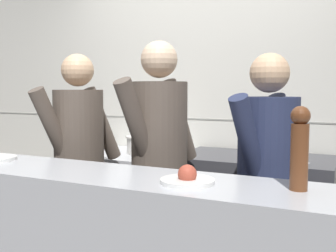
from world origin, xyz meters
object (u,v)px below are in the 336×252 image
(chef_head_cook, at_px, (79,162))
(chef_line, at_px, (267,184))
(plated_dish_appetiser, at_px, (187,179))
(mixing_bowl_steel, at_px, (291,152))
(oven_range, at_px, (136,203))
(stock_pot, at_px, (146,144))
(chef_sous, at_px, (159,164))
(chefs_knife, at_px, (279,160))
(pepper_mill, at_px, (300,146))

(chef_head_cook, relative_size, chef_line, 1.03)
(plated_dish_appetiser, xyz_separation_m, chef_line, (0.21, 0.64, -0.14))
(mixing_bowl_steel, xyz_separation_m, chef_line, (-0.03, -0.72, -0.08))
(oven_range, xyz_separation_m, mixing_bowl_steel, (1.29, -0.04, 0.53))
(oven_range, height_order, chef_line, chef_line)
(plated_dish_appetiser, bearing_deg, stock_pot, 123.93)
(stock_pot, bearing_deg, mixing_bowl_steel, -4.71)
(oven_range, relative_size, mixing_bowl_steel, 4.23)
(chef_head_cook, bearing_deg, chef_sous, 18.38)
(stock_pot, height_order, chefs_knife, stock_pot)
(stock_pot, bearing_deg, chef_line, -34.61)
(stock_pot, relative_size, chef_sous, 0.21)
(oven_range, relative_size, chefs_knife, 2.48)
(chef_head_cook, bearing_deg, mixing_bowl_steel, 45.35)
(mixing_bowl_steel, height_order, chef_line, chef_line)
(oven_range, height_order, plated_dish_appetiser, plated_dish_appetiser)
(stock_pot, distance_m, chef_sous, 0.95)
(chefs_knife, distance_m, chef_line, 0.65)
(pepper_mill, xyz_separation_m, chef_line, (-0.23, 0.56, -0.30))
(chefs_knife, bearing_deg, chef_head_cook, -152.27)
(mixing_bowl_steel, relative_size, chef_sous, 0.12)
(plated_dish_appetiser, relative_size, chef_head_cook, 0.14)
(oven_range, bearing_deg, mixing_bowl_steel, -1.75)
(mixing_bowl_steel, xyz_separation_m, chefs_knife, (-0.07, -0.08, -0.05))
(stock_pot, distance_m, mixing_bowl_steel, 1.22)
(chef_sous, bearing_deg, chef_line, 10.98)
(chef_line, bearing_deg, chef_sous, -164.39)
(mixing_bowl_steel, distance_m, chef_head_cook, 1.48)
(mixing_bowl_steel, relative_size, chefs_knife, 0.59)
(mixing_bowl_steel, bearing_deg, chef_line, -92.02)
(chef_head_cook, xyz_separation_m, chef_sous, (0.60, 0.02, 0.03))
(oven_range, distance_m, chef_line, 1.55)
(pepper_mill, bearing_deg, oven_range, 138.39)
(mixing_bowl_steel, relative_size, chef_line, 0.13)
(stock_pot, xyz_separation_m, chef_line, (1.19, -0.82, -0.05))
(pepper_mill, height_order, chef_head_cook, chef_head_cook)
(plated_dish_appetiser, bearing_deg, mixing_bowl_steel, 80.34)
(chefs_knife, distance_m, chef_head_cook, 1.38)
(mixing_bowl_steel, bearing_deg, chef_head_cook, -150.88)
(chefs_knife, distance_m, chef_sous, 0.88)
(chef_line, bearing_deg, pepper_mill, -50.35)
(oven_range, height_order, chef_head_cook, chef_head_cook)
(chef_sous, height_order, chef_line, chef_sous)
(pepper_mill, relative_size, chef_sous, 0.19)
(stock_pot, distance_m, chef_line, 1.45)
(mixing_bowl_steel, relative_size, pepper_mill, 0.62)
(stock_pot, bearing_deg, chef_head_cook, -95.29)
(pepper_mill, xyz_separation_m, chef_head_cook, (-1.50, 0.57, -0.27))
(oven_range, height_order, stock_pot, stock_pot)
(stock_pot, relative_size, chefs_knife, 1.02)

